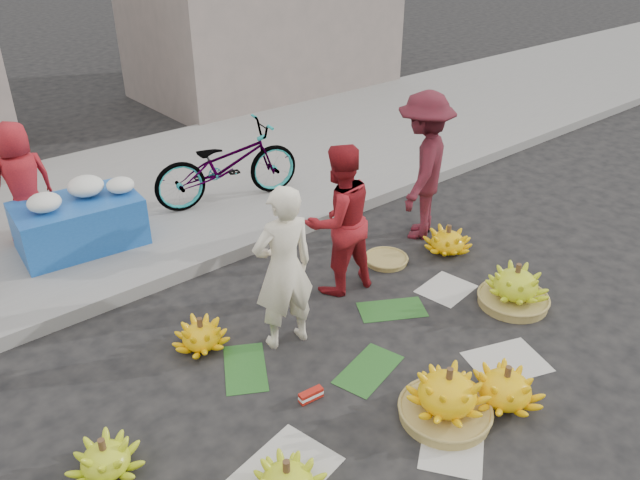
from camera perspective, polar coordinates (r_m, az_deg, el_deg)
ground at (r=5.65m, az=3.78°, el=-10.34°), size 80.00×80.00×0.00m
curb at (r=7.07m, az=-8.53°, el=-1.14°), size 40.00×0.25×0.15m
sidewalk at (r=8.76m, az=-15.91°, el=4.03°), size 40.00×4.00×0.12m
newspaper_scatter at (r=5.24m, az=9.98°, el=-14.40°), size 3.20×1.80×0.00m
banana_leaves at (r=5.70m, az=1.64°, el=-9.77°), size 2.00×1.00×0.00m
banana_bunch_2 at (r=5.01m, az=11.52°, el=-13.83°), size 0.77×0.77×0.48m
banana_bunch_3 at (r=5.27m, az=16.58°, el=-12.77°), size 0.71×0.71×0.36m
banana_bunch_4 at (r=6.44m, az=17.42°, el=-4.14°), size 0.69×0.69×0.46m
banana_bunch_5 at (r=7.23m, az=11.60°, el=-0.04°), size 0.67×0.67×0.34m
banana_bunch_6 at (r=4.83m, az=-19.05°, el=-18.35°), size 0.49×0.49×0.31m
banana_bunch_7 at (r=5.73m, az=-10.82°, el=-8.51°), size 0.63×0.63×0.31m
basket_spare at (r=6.98m, az=6.06°, el=-1.81°), size 0.59×0.59×0.05m
incense_stack at (r=5.16m, az=-0.83°, el=-14.01°), size 0.21×0.09×0.08m
vendor_cream at (r=5.35m, az=-3.35°, el=-2.63°), size 0.62×0.47×1.54m
vendor_red at (r=6.13m, az=1.73°, el=1.82°), size 0.82×0.68×1.56m
man_striped at (r=7.27m, az=9.39°, el=6.63°), size 1.29×1.14×1.74m
flower_table at (r=7.40m, az=-21.13°, el=1.71°), size 1.37×0.93×0.76m
flower_vendor at (r=7.61m, az=-25.59°, el=4.70°), size 0.72×0.52×1.39m
bicycle at (r=8.01m, az=-8.51°, el=6.88°), size 1.03×1.99×1.00m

